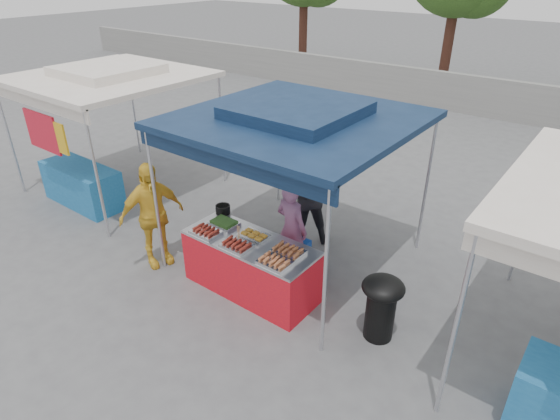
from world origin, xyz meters
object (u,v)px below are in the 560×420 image
Objects in this scene: vendor_woman at (291,229)px; cooking_pot at (223,209)px; vendor_table at (251,266)px; helper_man at (307,193)px; wok_burner at (381,303)px; customer_person at (152,215)px.

cooking_pot is at bearing 24.85° from vendor_woman.
helper_man is (-0.19, 1.71, 0.46)m from vendor_table.
helper_man is (-2.14, 1.45, 0.35)m from wok_burner.
wok_burner is 0.51× the size of helper_man.
vendor_table is 1.78m from helper_man.
customer_person reaches higher than vendor_woman.
cooking_pot is at bearing 156.92° from vendor_table.
wok_burner is 0.52× the size of customer_person.
vendor_table is 2.19× the size of wok_burner.
customer_person is at bearing 36.92° from vendor_woman.
customer_person reaches higher than vendor_table.
cooking_pot is at bearing -28.04° from customer_person.
vendor_table is at bearing -178.08° from wok_burner.
cooking_pot is at bearing 29.38° from helper_man.
helper_man is (-0.39, 0.98, 0.11)m from vendor_woman.
vendor_table is 1.97m from wok_burner.
vendor_woman reaches higher than wok_burner.
vendor_table is 8.76× the size of cooking_pot.
vendor_table is 1.13× the size of helper_man.
vendor_table is at bearing 62.90° from helper_man.
vendor_table is 1.07m from cooking_pot.
cooking_pot is 1.50m from helper_man.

